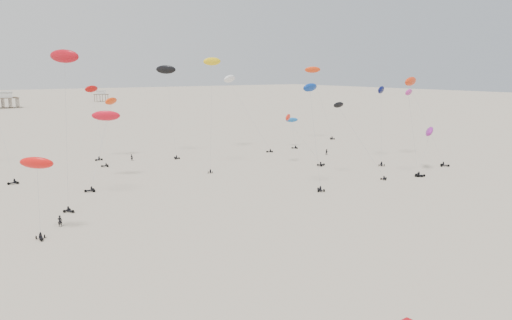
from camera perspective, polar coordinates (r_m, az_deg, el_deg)
ground_plane at (r=191.98m, az=-18.93°, el=2.91°), size 900.00×900.00×0.00m
pavilion_small at (r=380.64m, az=-17.28°, el=6.92°), size 9.00×7.00×8.00m
rig_0 at (r=73.40m, az=-23.72°, el=-1.64°), size 5.11×4.76×11.62m
rig_1 at (r=93.79m, az=6.58°, el=4.34°), size 4.47×4.28×20.55m
rig_2 at (r=147.91m, az=4.20°, el=3.73°), size 4.14×5.47×9.05m
rig_3 at (r=110.57m, az=17.40°, el=4.41°), size 5.42×3.66×18.98m
rig_4 at (r=86.54m, az=-20.99°, el=8.75°), size 5.12×6.84×26.23m
rig_5 at (r=114.31m, az=-5.08°, el=9.17°), size 6.22×6.10×25.70m
rig_6 at (r=133.21m, az=17.83°, el=7.08°), size 6.22×15.98×22.56m
rig_7 at (r=120.21m, az=5.08°, el=2.93°), size 8.47×8.61×13.18m
rig_10 at (r=130.45m, az=-18.01°, el=6.08°), size 4.53×13.37×20.04m
rig_11 at (r=106.94m, az=11.36°, el=3.09°), size 9.09×9.15×17.50m
rig_12 at (r=133.42m, az=-16.49°, el=5.25°), size 7.96×4.51×16.06m
rig_13 at (r=105.92m, az=-16.98°, el=3.88°), size 10.47×11.65×16.14m
rig_14 at (r=118.15m, az=19.04°, el=2.32°), size 10.64×7.00×11.14m
rig_15 at (r=134.20m, az=-10.11°, el=8.82°), size 5.42×10.12×24.18m
rig_16 at (r=128.41m, az=14.12°, el=5.68°), size 9.53×9.60×19.26m
rig_17 at (r=142.12m, az=-2.57°, el=8.41°), size 10.84×13.49×22.84m
rig_18 at (r=163.49m, az=6.88°, el=8.82°), size 10.81×5.49×24.08m
spectator_0 at (r=79.54m, az=-21.46°, el=-7.11°), size 0.87×0.73×2.05m
spectator_1 at (r=136.46m, az=8.08°, el=0.57°), size 1.09×0.89×1.94m
spectator_3 at (r=130.58m, az=-14.00°, el=-0.08°), size 0.86×0.84×1.96m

